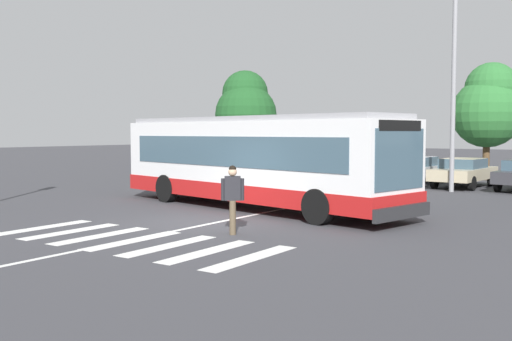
# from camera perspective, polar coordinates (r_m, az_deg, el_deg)

# --- Properties ---
(ground_plane) EXTENTS (160.00, 160.00, 0.00)m
(ground_plane) POSITION_cam_1_polar(r_m,az_deg,el_deg) (16.63, -5.41, -5.09)
(ground_plane) COLOR #3D3D42
(city_transit_bus) EXTENTS (11.86, 5.01, 3.06)m
(city_transit_bus) POSITION_cam_1_polar(r_m,az_deg,el_deg) (19.70, -0.19, 0.94)
(city_transit_bus) COLOR black
(city_transit_bus) RESTS_ON ground_plane
(pedestrian_crossing_street) EXTENTS (0.49, 0.45, 1.72)m
(pedestrian_crossing_street) POSITION_cam_1_polar(r_m,az_deg,el_deg) (14.70, -2.28, -2.43)
(pedestrian_crossing_street) COLOR brown
(pedestrian_crossing_street) RESTS_ON ground_plane
(parked_car_white) EXTENTS (2.03, 4.58, 1.35)m
(parked_car_white) POSITION_cam_1_polar(r_m,az_deg,el_deg) (30.66, 9.64, 0.34)
(parked_car_white) COLOR black
(parked_car_white) RESTS_ON ground_plane
(parked_car_silver) EXTENTS (2.06, 4.59, 1.35)m
(parked_car_silver) POSITION_cam_1_polar(r_m,az_deg,el_deg) (30.08, 15.16, 0.20)
(parked_car_silver) COLOR black
(parked_car_silver) RESTS_ON ground_plane
(parked_car_champagne) EXTENTS (2.09, 4.60, 1.35)m
(parked_car_champagne) POSITION_cam_1_polar(r_m,az_deg,el_deg) (28.79, 19.45, -0.03)
(parked_car_champagne) COLOR black
(parked_car_champagne) RESTS_ON ground_plane
(twin_arm_street_lamp) EXTENTS (4.81, 0.32, 10.35)m
(twin_arm_street_lamp) POSITION_cam_1_polar(r_m,az_deg,el_deg) (26.69, 18.66, 11.57)
(twin_arm_street_lamp) COLOR #939399
(twin_arm_street_lamp) RESTS_ON ground_plane
(background_tree_left) EXTENTS (3.86, 3.86, 6.42)m
(background_tree_left) POSITION_cam_1_polar(r_m,az_deg,el_deg) (36.98, -1.02, 6.01)
(background_tree_left) COLOR brown
(background_tree_left) RESTS_ON ground_plane
(background_tree_right) EXTENTS (3.68, 3.68, 6.25)m
(background_tree_right) POSITION_cam_1_polar(r_m,az_deg,el_deg) (33.74, 21.58, 5.84)
(background_tree_right) COLOR brown
(background_tree_right) RESTS_ON ground_plane
(crosswalk_painted_stripes) EXTENTS (7.22, 2.88, 0.01)m
(crosswalk_painted_stripes) POSITION_cam_1_polar(r_m,az_deg,el_deg) (14.21, -11.81, -6.65)
(crosswalk_painted_stripes) COLOR silver
(crosswalk_painted_stripes) RESTS_ON ground_plane
(lane_center_line) EXTENTS (0.16, 24.00, 0.01)m
(lane_center_line) POSITION_cam_1_polar(r_m,az_deg,el_deg) (18.02, -0.57, -4.38)
(lane_center_line) COLOR silver
(lane_center_line) RESTS_ON ground_plane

